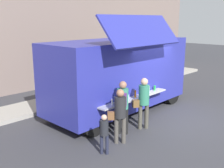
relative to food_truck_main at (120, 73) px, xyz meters
The scene contains 7 objects.
ground_plane 2.61m from the food_truck_main, 71.51° to the right, with size 60.00×60.00×0.00m, color #38383D.
food_truck_main is the anchor object (origin of this frame).
trash_bin 4.92m from the food_truck_main, 28.93° to the left, with size 0.60×0.60×0.95m, color #2B5C3B.
customer_front_ordering 1.97m from the food_truck_main, 113.16° to the right, with size 0.54×0.43×1.71m.
customer_mid_with_backpack 2.26m from the food_truck_main, 134.74° to the right, with size 0.55×0.50×1.71m.
customer_rear_waiting 2.89m from the food_truck_main, 137.08° to the right, with size 0.47×0.47×1.63m.
child_near_queue 3.63m from the food_truck_main, 143.68° to the right, with size 0.23×0.23×1.12m.
Camera 1 is at (-8.09, -4.87, 3.53)m, focal length 43.18 mm.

